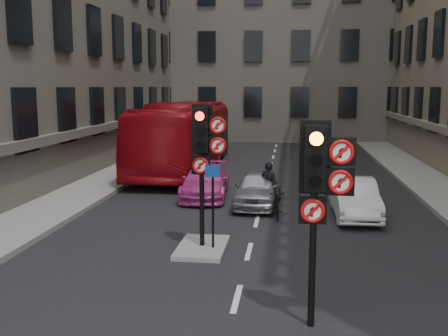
% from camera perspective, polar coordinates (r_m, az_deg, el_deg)
% --- Properties ---
extents(pavement_left, '(3.00, 50.00, 0.16)m').
position_cam_1_polar(pavement_left, '(21.74, -15.00, -2.16)').
color(pavement_left, gray).
rests_on(pavement_left, ground).
extents(centre_island, '(1.20, 2.00, 0.12)m').
position_cam_1_polar(centre_island, '(13.54, -2.39, -8.63)').
color(centre_island, gray).
rests_on(centre_island, ground).
extents(building_far, '(30.00, 14.00, 20.00)m').
position_cam_1_polar(building_far, '(46.12, 6.23, 16.15)').
color(building_far, '#665E56').
rests_on(building_far, ground).
extents(signal_near, '(0.91, 0.40, 3.58)m').
position_cam_1_polar(signal_near, '(8.87, 10.39, -1.33)').
color(signal_near, black).
rests_on(signal_near, ground).
extents(signal_far, '(0.91, 0.40, 3.58)m').
position_cam_1_polar(signal_far, '(12.97, -2.09, 2.55)').
color(signal_far, black).
rests_on(signal_far, centre_island).
extents(car_silver, '(1.65, 3.71, 1.24)m').
position_cam_1_polar(car_silver, '(18.29, 3.71, -2.20)').
color(car_silver, '#95989C').
rests_on(car_silver, ground).
extents(car_white, '(1.36, 3.73, 1.22)m').
position_cam_1_polar(car_white, '(17.25, 14.01, -3.16)').
color(car_white, silver).
rests_on(car_white, ground).
extents(car_pink, '(1.93, 4.17, 1.18)m').
position_cam_1_polar(car_pink, '(19.69, -2.05, -1.49)').
color(car_pink, '#C2398F').
rests_on(car_pink, ground).
extents(bus_red, '(2.92, 12.11, 3.37)m').
position_cam_1_polar(bus_red, '(25.91, -4.35, 3.44)').
color(bus_red, maroon).
rests_on(bus_red, ground).
extents(motorcycle, '(0.64, 1.57, 0.92)m').
position_cam_1_polar(motorcycle, '(16.69, 5.66, -3.87)').
color(motorcycle, black).
rests_on(motorcycle, ground).
extents(motorcyclist, '(0.69, 0.57, 1.61)m').
position_cam_1_polar(motorcyclist, '(17.87, 4.88, -1.87)').
color(motorcyclist, black).
rests_on(motorcyclist, ground).
extents(info_sign, '(0.36, 0.12, 2.10)m').
position_cam_1_polar(info_sign, '(12.99, -1.24, -2.93)').
color(info_sign, black).
rests_on(info_sign, centre_island).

